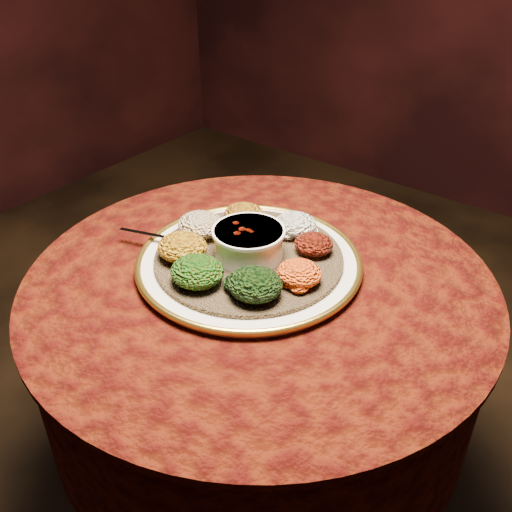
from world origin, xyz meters
The scene contains 13 objects.
table centered at (0.00, 0.00, 0.55)m, with size 0.96×0.96×0.73m.
platter centered at (-0.04, 0.02, 0.75)m, with size 0.52×0.52×0.02m.
injera centered at (-0.04, 0.02, 0.76)m, with size 0.39×0.39×0.01m, color brown.
stew_bowl centered at (-0.04, 0.02, 0.80)m, with size 0.15×0.15×0.06m.
spoon centered at (-0.21, -0.04, 0.77)m, with size 0.15×0.07×0.01m.
portion_ayib centered at (-0.01, 0.15, 0.78)m, with size 0.09×0.09×0.04m, color white.
portion_kitfo centered at (0.06, 0.11, 0.78)m, with size 0.08×0.08×0.04m, color black.
portion_tikil centered at (0.09, 0.00, 0.78)m, with size 0.09×0.08×0.04m, color #BD720F.
portion_gomen centered at (0.05, -0.08, 0.79)m, with size 0.11×0.10×0.05m, color black.
portion_mixveg centered at (-0.06, -0.12, 0.79)m, with size 0.11×0.10×0.05m, color #A42C0A.
portion_kik centered at (-0.14, -0.07, 0.79)m, with size 0.10×0.10×0.05m, color #BF8910.
portion_timatim centered at (-0.17, 0.02, 0.79)m, with size 0.10×0.10×0.05m, color maroon.
portion_shiro centered at (-0.13, 0.12, 0.78)m, with size 0.09×0.09×0.04m, color #A07213.
Camera 1 is at (0.57, -0.76, 1.41)m, focal length 40.00 mm.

